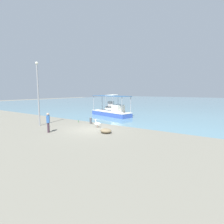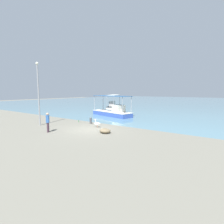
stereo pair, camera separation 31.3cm
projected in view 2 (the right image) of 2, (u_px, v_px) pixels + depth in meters
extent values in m
plane|color=slate|center=(90.00, 129.00, 16.20)|extent=(120.00, 120.00, 0.00)
cube|color=slate|center=(192.00, 102.00, 55.21)|extent=(110.00, 90.00, 0.00)
cube|color=white|center=(114.00, 108.00, 33.48)|extent=(3.65, 6.23, 0.72)
cube|color=black|center=(114.00, 106.00, 33.44)|extent=(3.70, 6.29, 0.08)
cylinder|color=#99999E|center=(114.00, 100.00, 36.18)|extent=(0.08, 0.08, 2.03)
cylinder|color=#99999E|center=(119.00, 100.00, 35.91)|extent=(0.08, 0.08, 2.03)
cylinder|color=#99999E|center=(107.00, 101.00, 30.72)|extent=(0.08, 0.08, 2.03)
cylinder|color=#99999E|center=(114.00, 101.00, 30.45)|extent=(0.08, 0.08, 2.03)
cube|color=silver|center=(114.00, 95.00, 33.19)|extent=(3.67, 6.09, 0.05)
cube|color=beige|center=(112.00, 104.00, 32.04)|extent=(1.35, 1.41, 0.93)
cube|color=#3955AD|center=(112.00, 113.00, 24.94)|extent=(6.81, 3.43, 0.66)
cube|color=silver|center=(112.00, 111.00, 24.91)|extent=(6.86, 3.48, 0.08)
cylinder|color=#99999E|center=(95.00, 103.00, 26.51)|extent=(0.08, 0.08, 2.15)
cylinder|color=#99999E|center=(103.00, 102.00, 27.58)|extent=(0.08, 0.08, 2.15)
cylinder|color=#99999E|center=(122.00, 105.00, 21.97)|extent=(0.08, 0.08, 2.15)
cylinder|color=#99999E|center=(131.00, 105.00, 23.04)|extent=(0.08, 0.08, 2.15)
cube|color=#295384|center=(112.00, 96.00, 24.64)|extent=(6.64, 3.48, 0.05)
cube|color=beige|center=(119.00, 109.00, 23.74)|extent=(1.61, 1.61, 1.00)
cylinder|color=#E0997A|center=(97.00, 126.00, 16.98)|extent=(0.03, 0.03, 0.22)
cylinder|color=#E0997A|center=(98.00, 126.00, 17.08)|extent=(0.03, 0.03, 0.22)
ellipsoid|color=white|center=(97.00, 124.00, 17.01)|extent=(0.63, 0.50, 0.32)
ellipsoid|color=white|center=(100.00, 124.00, 16.97)|extent=(0.20, 0.18, 0.10)
cylinder|color=white|center=(96.00, 121.00, 17.00)|extent=(0.07, 0.07, 0.26)
sphere|color=white|center=(95.00, 120.00, 16.98)|extent=(0.11, 0.11, 0.11)
cone|color=#E5933F|center=(94.00, 120.00, 17.01)|extent=(0.29, 0.18, 0.06)
cylinder|color=gray|center=(39.00, 96.00, 17.72)|extent=(0.14, 0.14, 6.15)
sphere|color=#EAEACC|center=(37.00, 63.00, 17.33)|extent=(0.28, 0.28, 0.28)
cylinder|color=#47474C|center=(91.00, 121.00, 18.99)|extent=(0.23, 0.23, 0.55)
sphere|color=#4C4C51|center=(91.00, 118.00, 18.95)|extent=(0.24, 0.24, 0.24)
cylinder|color=#422E3A|center=(48.00, 128.00, 14.97)|extent=(0.16, 0.16, 0.85)
cylinder|color=#422E3A|center=(48.00, 127.00, 15.14)|extent=(0.16, 0.16, 0.85)
cube|color=#315FA3|center=(48.00, 119.00, 14.97)|extent=(0.44, 0.44, 0.62)
sphere|color=tan|center=(47.00, 114.00, 14.92)|extent=(0.22, 0.22, 0.22)
ellipsoid|color=#77674C|center=(105.00, 131.00, 14.76)|extent=(0.99, 0.84, 0.39)
cylinder|color=#3F7F4C|center=(79.00, 121.00, 19.86)|extent=(0.07, 0.07, 0.20)
cylinder|color=#3F7F4C|center=(79.00, 120.00, 19.85)|extent=(0.03, 0.03, 0.07)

